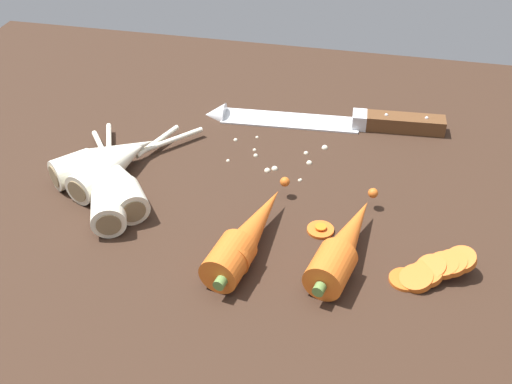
{
  "coord_description": "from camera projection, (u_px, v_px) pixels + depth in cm",
  "views": [
    {
      "loc": [
        13.24,
        -61.73,
        46.65
      ],
      "look_at": [
        0.0,
        -2.0,
        1.5
      ],
      "focal_mm": 44.37,
      "sensor_mm": 36.0,
      "label": 1
    }
  ],
  "objects": [
    {
      "name": "carrot_slice_stray_near",
      "position": [
        321.0,
        229.0,
        0.72
      ],
      "size": [
        3.11,
        3.11,
        0.7
      ],
      "color": "#D6601E",
      "rests_on": "ground_plane"
    },
    {
      "name": "whole_carrot",
      "position": [
        249.0,
        235.0,
        0.69
      ],
      "size": [
        6.96,
        19.94,
        4.2
      ],
      "color": "#D6601E",
      "rests_on": "ground_plane"
    },
    {
      "name": "parsnip_mid_left",
      "position": [
        113.0,
        166.0,
        0.8
      ],
      "size": [
        8.61,
        19.09,
        4.0
      ],
      "color": "silver",
      "rests_on": "ground_plane"
    },
    {
      "name": "parsnip_front",
      "position": [
        119.0,
        181.0,
        0.77
      ],
      "size": [
        14.29,
        17.98,
        4.0
      ],
      "color": "silver",
      "rests_on": "ground_plane"
    },
    {
      "name": "parsnip_back",
      "position": [
        106.0,
        158.0,
        0.81
      ],
      "size": [
        15.82,
        17.78,
        4.0
      ],
      "color": "silver",
      "rests_on": "ground_plane"
    },
    {
      "name": "ground_plane",
      "position": [
        259.0,
        205.0,
        0.8
      ],
      "size": [
        120.0,
        90.0,
        4.0
      ],
      "primitive_type": "cube",
      "color": "#332116"
    },
    {
      "name": "carrot_slice_stack",
      "position": [
        433.0,
        270.0,
        0.66
      ],
      "size": [
        8.86,
        5.98,
        3.38
      ],
      "color": "#D6601E",
      "rests_on": "ground_plane"
    },
    {
      "name": "chefs_knife",
      "position": [
        319.0,
        120.0,
        0.92
      ],
      "size": [
        34.85,
        5.7,
        4.18
      ],
      "color": "silver",
      "rests_on": "ground_plane"
    },
    {
      "name": "whole_carrot_second",
      "position": [
        344.0,
        244.0,
        0.67
      ],
      "size": [
        7.39,
        18.64,
        4.2
      ],
      "color": "#D6601E",
      "rests_on": "ground_plane"
    },
    {
      "name": "mince_crumbs",
      "position": [
        285.0,
        157.0,
        0.84
      ],
      "size": [
        13.18,
        9.51,
        0.87
      ],
      "color": "beige",
      "rests_on": "ground_plane"
    },
    {
      "name": "parsnip_mid_right",
      "position": [
        108.0,
        185.0,
        0.76
      ],
      "size": [
        11.55,
        22.68,
        4.0
      ],
      "color": "silver",
      "rests_on": "ground_plane"
    }
  ]
}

